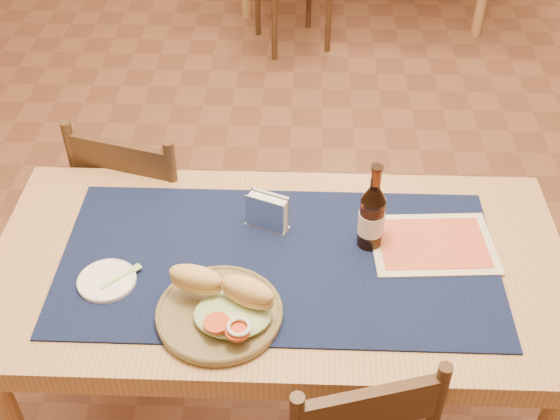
{
  "coord_description": "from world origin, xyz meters",
  "views": [
    {
      "loc": [
        0.05,
        -2.17,
        2.12
      ],
      "look_at": [
        0.0,
        -0.7,
        0.85
      ],
      "focal_mm": 45.0,
      "sensor_mm": 36.0,
      "label": 1
    }
  ],
  "objects_px": {
    "main_table": "(279,282)",
    "napkin_holder": "(267,212)",
    "sandwich_plate": "(223,307)",
    "beer_bottle": "(372,216)",
    "chair_main_far": "(152,209)"
  },
  "relations": [
    {
      "from": "main_table",
      "to": "napkin_holder",
      "type": "distance_m",
      "value": 0.2
    },
    {
      "from": "sandwich_plate",
      "to": "main_table",
      "type": "bearing_deg",
      "value": 57.32
    },
    {
      "from": "main_table",
      "to": "beer_bottle",
      "type": "distance_m",
      "value": 0.32
    },
    {
      "from": "chair_main_far",
      "to": "beer_bottle",
      "type": "xyz_separation_m",
      "value": [
        0.73,
        -0.46,
        0.39
      ]
    },
    {
      "from": "main_table",
      "to": "napkin_holder",
      "type": "height_order",
      "value": "napkin_holder"
    },
    {
      "from": "chair_main_far",
      "to": "sandwich_plate",
      "type": "xyz_separation_m",
      "value": [
        0.35,
        -0.75,
        0.33
      ]
    },
    {
      "from": "main_table",
      "to": "chair_main_far",
      "type": "distance_m",
      "value": 0.75
    },
    {
      "from": "beer_bottle",
      "to": "chair_main_far",
      "type": "bearing_deg",
      "value": 147.56
    },
    {
      "from": "beer_bottle",
      "to": "main_table",
      "type": "bearing_deg",
      "value": -163.41
    },
    {
      "from": "sandwich_plate",
      "to": "beer_bottle",
      "type": "xyz_separation_m",
      "value": [
        0.38,
        0.28,
        0.07
      ]
    },
    {
      "from": "chair_main_far",
      "to": "beer_bottle",
      "type": "height_order",
      "value": "beer_bottle"
    },
    {
      "from": "napkin_holder",
      "to": "main_table",
      "type": "bearing_deg",
      "value": -74.58
    },
    {
      "from": "main_table",
      "to": "chair_main_far",
      "type": "bearing_deg",
      "value": 131.6
    },
    {
      "from": "chair_main_far",
      "to": "napkin_holder",
      "type": "height_order",
      "value": "chair_main_far"
    },
    {
      "from": "chair_main_far",
      "to": "main_table",
      "type": "bearing_deg",
      "value": -48.4
    }
  ]
}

